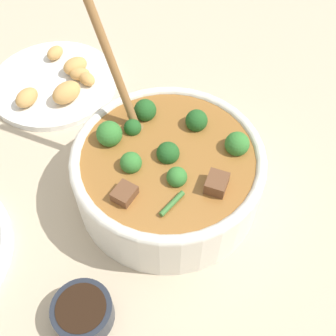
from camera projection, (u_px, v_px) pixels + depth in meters
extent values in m
plane|color=#C6B293|center=(168.00, 191.00, 0.66)|extent=(4.00, 4.00, 0.00)
cylinder|color=white|center=(168.00, 175.00, 0.62)|extent=(0.28, 0.28, 0.09)
torus|color=white|center=(168.00, 157.00, 0.59)|extent=(0.28, 0.28, 0.02)
cylinder|color=#9E662D|center=(168.00, 167.00, 0.61)|extent=(0.25, 0.25, 0.05)
sphere|color=#235B23|center=(196.00, 121.00, 0.61)|extent=(0.03, 0.03, 0.03)
cylinder|color=#6B9956|center=(196.00, 131.00, 0.63)|extent=(0.01, 0.01, 0.01)
sphere|color=#387F33|center=(131.00, 163.00, 0.57)|extent=(0.03, 0.03, 0.03)
cylinder|color=#6B9956|center=(132.00, 172.00, 0.59)|extent=(0.01, 0.01, 0.01)
sphere|color=#235B23|center=(168.00, 155.00, 0.58)|extent=(0.03, 0.03, 0.03)
cylinder|color=#6B9956|center=(168.00, 165.00, 0.60)|extent=(0.01, 0.01, 0.01)
sphere|color=#235B23|center=(145.00, 110.00, 0.62)|extent=(0.03, 0.03, 0.03)
cylinder|color=#6B9956|center=(146.00, 121.00, 0.64)|extent=(0.01, 0.01, 0.02)
sphere|color=#387F33|center=(237.00, 144.00, 0.59)|extent=(0.03, 0.03, 0.03)
cylinder|color=#6B9956|center=(235.00, 155.00, 0.61)|extent=(0.01, 0.01, 0.02)
sphere|color=#387F33|center=(177.00, 177.00, 0.56)|extent=(0.03, 0.03, 0.03)
cylinder|color=#6B9956|center=(177.00, 185.00, 0.57)|extent=(0.01, 0.01, 0.01)
sphere|color=#387F33|center=(109.00, 134.00, 0.59)|extent=(0.04, 0.04, 0.04)
cylinder|color=#6B9956|center=(111.00, 146.00, 0.61)|extent=(0.01, 0.01, 0.02)
sphere|color=#235B23|center=(133.00, 128.00, 0.61)|extent=(0.03, 0.03, 0.03)
cylinder|color=#6B9956|center=(133.00, 136.00, 0.62)|extent=(0.01, 0.01, 0.01)
cube|color=brown|center=(217.00, 184.00, 0.55)|extent=(0.04, 0.04, 0.02)
cube|color=brown|center=(125.00, 195.00, 0.54)|extent=(0.04, 0.03, 0.02)
cylinder|color=#3D7533|center=(172.00, 203.00, 0.53)|extent=(0.04, 0.01, 0.01)
ellipsoid|color=olive|center=(138.00, 130.00, 0.62)|extent=(0.04, 0.03, 0.01)
cylinder|color=olive|center=(114.00, 69.00, 0.57)|extent=(0.01, 0.10, 0.18)
cylinder|color=#232833|center=(83.00, 312.00, 0.53)|extent=(0.08, 0.08, 0.04)
cylinder|color=black|center=(81.00, 309.00, 0.52)|extent=(0.06, 0.06, 0.01)
cylinder|color=white|center=(54.00, 83.00, 0.80)|extent=(0.24, 0.24, 0.01)
ellipsoid|color=tan|center=(80.00, 74.00, 0.79)|extent=(0.05, 0.04, 0.02)
ellipsoid|color=tan|center=(67.00, 92.00, 0.75)|extent=(0.06, 0.05, 0.03)
ellipsoid|color=tan|center=(87.00, 79.00, 0.78)|extent=(0.03, 0.04, 0.02)
ellipsoid|color=tan|center=(55.00, 53.00, 0.82)|extent=(0.04, 0.04, 0.02)
ellipsoid|color=tan|center=(75.00, 66.00, 0.79)|extent=(0.05, 0.03, 0.03)
ellipsoid|color=tan|center=(27.00, 98.00, 0.74)|extent=(0.05, 0.04, 0.03)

